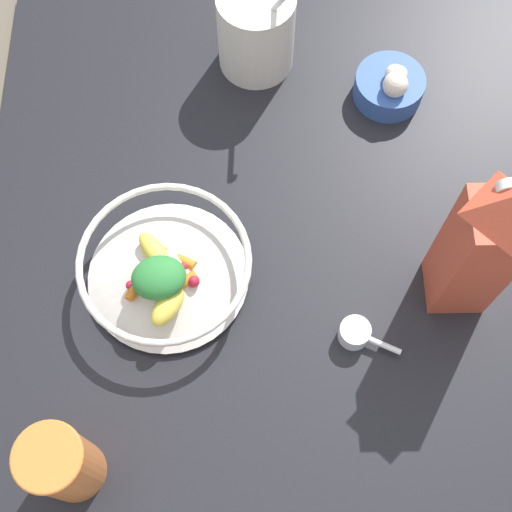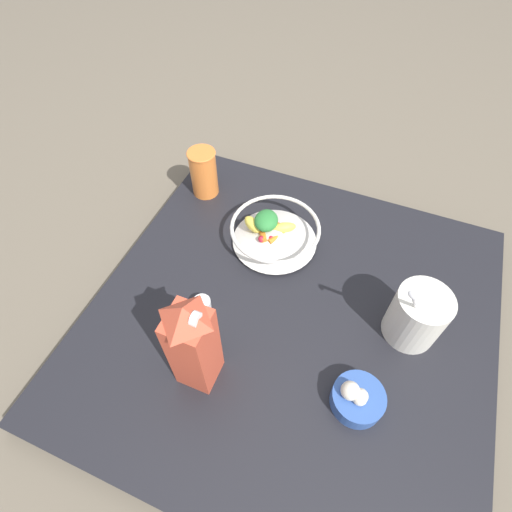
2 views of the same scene
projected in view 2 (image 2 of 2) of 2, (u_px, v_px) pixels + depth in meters
The scene contains 8 objects.
ground_plane at pixel (290, 323), 0.98m from camera, with size 6.00×6.00×0.00m, color #665B4C.
countertop at pixel (291, 319), 0.96m from camera, with size 0.92×0.92×0.05m.
fruit_bowl at pixel (274, 232), 1.05m from camera, with size 0.24×0.24×0.09m.
milk_carton at pixel (193, 344), 0.75m from camera, with size 0.08×0.08×0.28m.
yogurt_tub at pixel (418, 314), 0.86m from camera, with size 0.13×0.12×0.22m.
drinking_cup at pixel (204, 172), 1.14m from camera, with size 0.08×0.08×0.14m.
measuring_scoop at pixel (201, 305), 0.94m from camera, with size 0.08×0.05×0.03m.
garlic_bowl at pixel (357, 398), 0.80m from camera, with size 0.11×0.11×0.07m.
Camera 2 is at (-0.46, -0.10, 0.88)m, focal length 28.00 mm.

